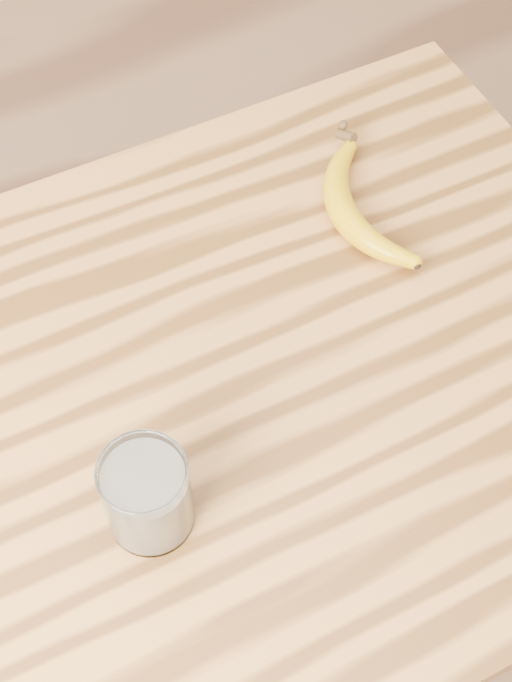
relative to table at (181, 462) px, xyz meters
name	(u,v)px	position (x,y,z in m)	size (l,w,h in m)	color
room	(128,115)	(0.00, 0.00, 0.58)	(4.04, 4.04, 2.70)	#8A6847
table	(181,462)	(0.00, 0.00, 0.00)	(1.20, 0.80, 0.90)	#B37736
smoothie_glass	(147,496)	(-0.07, -0.10, 0.18)	(0.09, 0.09, 0.11)	white
banana	(342,213)	(0.31, 0.16, 0.15)	(0.11, 0.31, 0.04)	#CE9F09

